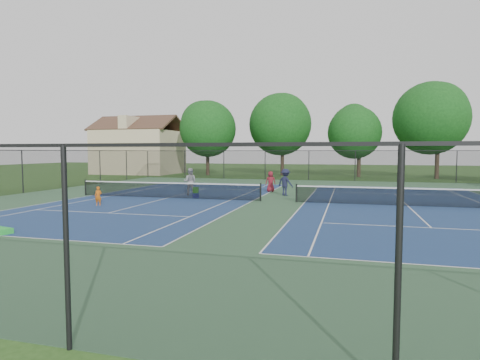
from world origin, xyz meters
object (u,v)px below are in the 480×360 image
(tree_back_a, at_px, (207,126))
(tree_back_b, at_px, (283,121))
(bystander_c, at_px, (271,182))
(tree_back_c, at_px, (360,129))
(ball_crate, at_px, (196,195))
(tree_back_d, at_px, (439,115))
(clapboard_house, at_px, (139,150))
(ball_hopper, at_px, (196,190))
(child_player, at_px, (98,196))
(instructor, at_px, (190,182))
(bystander_b, at_px, (285,182))

(tree_back_a, relative_size, tree_back_b, 0.91)
(bystander_c, bearing_deg, tree_back_c, -124.33)
(tree_back_c, relative_size, ball_crate, 23.69)
(tree_back_d, bearing_deg, clapboard_house, 178.41)
(tree_back_c, bearing_deg, tree_back_b, 173.66)
(ball_hopper, bearing_deg, tree_back_c, 67.05)
(child_player, bearing_deg, tree_back_b, 66.29)
(tree_back_c, height_order, tree_back_d, tree_back_d)
(tree_back_b, bearing_deg, instructor, -95.41)
(ball_hopper, bearing_deg, tree_back_b, 86.98)
(bystander_c, relative_size, ball_crate, 4.24)
(instructor, bearing_deg, tree_back_a, -81.91)
(instructor, bearing_deg, child_player, 56.31)
(bystander_c, bearing_deg, clapboard_house, -58.29)
(clapboard_house, xyz_separation_m, ball_crate, (17.66, -24.43, -2.94))
(ball_crate, bearing_deg, child_player, -128.38)
(ball_crate, bearing_deg, tree_back_c, 67.05)
(tree_back_b, height_order, instructor, tree_back_b)
(child_player, distance_m, ball_hopper, 6.04)
(bystander_b, bearing_deg, child_player, 69.69)
(tree_back_b, xyz_separation_m, child_player, (-5.09, -30.16, -6.08))
(tree_back_a, height_order, clapboard_house, tree_back_a)
(child_player, xyz_separation_m, ball_hopper, (3.75, 4.73, -0.02))
(tree_back_d, bearing_deg, child_player, -128.12)
(tree_back_c, relative_size, instructor, 4.64)
(tree_back_b, relative_size, bystander_c, 6.68)
(clapboard_house, xyz_separation_m, instructor, (16.72, -23.08, -2.19))
(tree_back_a, height_order, tree_back_c, tree_back_a)
(child_player, relative_size, ball_crate, 2.91)
(tree_back_a, height_order, bystander_c, tree_back_a)
(child_player, distance_m, bystander_c, 12.23)
(tree_back_b, bearing_deg, bystander_b, -80.25)
(tree_back_d, bearing_deg, instructor, -131.12)
(clapboard_house, bearing_deg, instructor, -54.08)
(instructor, height_order, bystander_b, instructor)
(tree_back_a, relative_size, ball_crate, 25.83)
(tree_back_c, height_order, bystander_b, tree_back_c)
(tree_back_d, height_order, bystander_c, tree_back_d)
(tree_back_c, distance_m, ball_crate, 27.05)
(tree_back_a, xyz_separation_m, bystander_c, (11.50, -18.58, -5.29))
(tree_back_a, distance_m, ball_crate, 25.34)
(tree_back_a, xyz_separation_m, tree_back_b, (9.00, 2.00, 0.56))
(tree_back_d, height_order, child_player, tree_back_d)
(ball_hopper, bearing_deg, tree_back_a, 108.10)
(tree_back_b, height_order, bystander_c, tree_back_b)
(bystander_b, height_order, ball_crate, bystander_b)
(instructor, relative_size, ball_crate, 5.11)
(child_player, relative_size, bystander_c, 0.69)
(tree_back_c, height_order, ball_crate, tree_back_c)
(bystander_b, bearing_deg, tree_back_b, -50.34)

